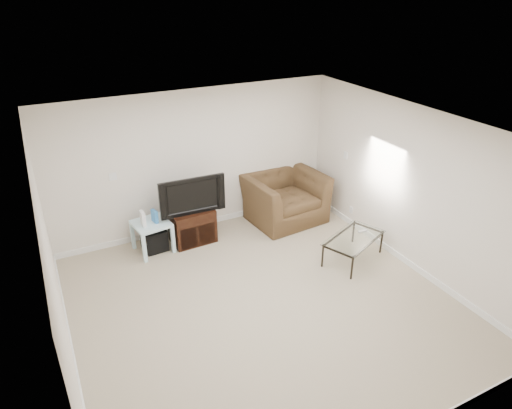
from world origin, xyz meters
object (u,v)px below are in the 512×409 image
tv_stand (192,226)px  recliner (284,190)px  side_table (153,237)px  coffee_table (353,248)px  television (191,194)px  subwoofer (154,239)px

tv_stand → recliner: size_ratio=0.53×
tv_stand → side_table: bearing=177.3°
coffee_table → side_table: bearing=148.4°
television → subwoofer: bearing=177.4°
coffee_table → subwoofer: bearing=147.7°
tv_stand → recliner: 1.83m
recliner → coffee_table: 1.78m
side_table → subwoofer: side_table is taller
tv_stand → coffee_table: size_ratio=0.68×
television → subwoofer: television is taller
side_table → coffee_table: side_table is taller
television → coffee_table: television is taller
coffee_table → television: bearing=141.2°
side_table → recliner: 2.52m
recliner → tv_stand: bearing=174.9°
side_table → subwoofer: size_ratio=1.51×
tv_stand → subwoofer: (-0.66, 0.03, -0.11)m
coffee_table → tv_stand: bearing=140.7°
recliner → coffee_table: (0.28, -1.71, -0.39)m
tv_stand → subwoofer: 0.67m
side_table → recliner: size_ratio=0.41×
side_table → television: bearing=-2.4°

